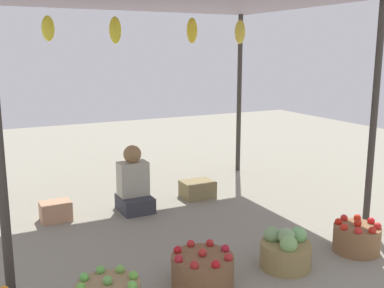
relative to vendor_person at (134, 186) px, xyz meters
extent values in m
plane|color=gray|center=(0.28, -0.29, -0.30)|extent=(14.00, 14.00, 0.00)
cylinder|color=#38332D|center=(2.08, -1.58, 0.89)|extent=(0.07, 0.07, 2.38)
cylinder|color=#38332D|center=(2.08, 1.00, 0.89)|extent=(0.07, 0.07, 2.38)
ellipsoid|color=yellow|center=(-0.86, 0.02, 1.78)|extent=(0.13, 0.13, 0.26)
ellipsoid|color=yellow|center=(-0.12, 0.13, 1.78)|extent=(0.13, 0.13, 0.30)
ellipsoid|color=yellow|center=(0.69, -0.16, 1.78)|extent=(0.12, 0.12, 0.28)
ellipsoid|color=gold|center=(1.40, -0.05, 1.78)|extent=(0.13, 0.13, 0.29)
cube|color=#36373E|center=(0.00, -0.03, -0.21)|extent=(0.36, 0.44, 0.18)
cube|color=#B4B29C|center=(0.00, 0.02, 0.08)|extent=(0.34, 0.22, 0.40)
sphere|color=olive|center=(0.00, 0.02, 0.38)|extent=(0.21, 0.21, 0.21)
sphere|color=#66A94F|center=(-0.91, -2.01, -0.03)|extent=(0.07, 0.07, 0.07)
sphere|color=#6AB342|center=(-0.72, -2.01, -0.03)|extent=(0.07, 0.07, 0.07)
sphere|color=#71B345|center=(-0.78, -1.87, -0.03)|extent=(0.07, 0.07, 0.07)
sphere|color=#62AF4A|center=(-0.91, -1.82, -0.03)|extent=(0.07, 0.07, 0.07)
sphere|color=#61BC4C|center=(-1.04, -1.87, -0.03)|extent=(0.07, 0.07, 0.07)
sphere|color=#67B03F|center=(-1.10, -2.01, -0.03)|extent=(0.07, 0.07, 0.07)
sphere|color=#66BA48|center=(-0.78, -2.14, -0.03)|extent=(0.07, 0.07, 0.07)
cylinder|color=brown|center=(-0.10, -1.92, -0.18)|extent=(0.51, 0.51, 0.25)
sphere|color=red|center=(-0.10, -1.92, -0.03)|extent=(0.07, 0.07, 0.07)
sphere|color=#B41C2D|center=(0.11, -1.92, -0.03)|extent=(0.07, 0.07, 0.07)
sphere|color=#B52422|center=(0.05, -1.77, -0.03)|extent=(0.07, 0.07, 0.07)
sphere|color=red|center=(-0.10, -1.70, -0.03)|extent=(0.07, 0.07, 0.07)
sphere|color=red|center=(-0.25, -1.77, -0.03)|extent=(0.07, 0.07, 0.07)
sphere|color=red|center=(-0.32, -1.92, -0.03)|extent=(0.07, 0.07, 0.07)
sphere|color=#A82321|center=(-0.25, -2.07, -0.03)|extent=(0.07, 0.07, 0.07)
sphere|color=red|center=(-0.10, -2.13, -0.03)|extent=(0.07, 0.07, 0.07)
sphere|color=#AC2425|center=(0.05, -2.07, -0.03)|extent=(0.07, 0.07, 0.07)
cylinder|color=olive|center=(0.68, -1.98, -0.18)|extent=(0.44, 0.44, 0.23)
sphere|color=#84A76E|center=(0.68, -1.98, -0.01)|extent=(0.15, 0.15, 0.15)
sphere|color=#74B267|center=(0.81, -1.98, -0.03)|extent=(0.15, 0.15, 0.15)
sphere|color=#789E65|center=(0.62, -1.86, -0.03)|extent=(0.15, 0.15, 0.15)
sphere|color=#7CAC60|center=(0.62, -2.09, -0.03)|extent=(0.15, 0.15, 0.15)
cylinder|color=brown|center=(1.48, -2.02, -0.17)|extent=(0.43, 0.43, 0.25)
sphere|color=red|center=(1.48, -2.02, -0.02)|extent=(0.07, 0.07, 0.07)
sphere|color=red|center=(1.65, -2.02, -0.03)|extent=(0.07, 0.07, 0.07)
sphere|color=red|center=(1.60, -1.90, -0.03)|extent=(0.07, 0.07, 0.07)
sphere|color=red|center=(1.48, -1.85, -0.03)|extent=(0.07, 0.07, 0.07)
sphere|color=red|center=(1.36, -1.90, -0.03)|extent=(0.07, 0.07, 0.07)
sphere|color=red|center=(1.31, -2.02, -0.03)|extent=(0.07, 0.07, 0.07)
sphere|color=red|center=(1.36, -2.14, -0.03)|extent=(0.07, 0.07, 0.07)
sphere|color=red|center=(1.48, -2.19, -0.03)|extent=(0.07, 0.07, 0.07)
sphere|color=red|center=(1.60, -2.14, -0.03)|extent=(0.07, 0.07, 0.07)
cube|color=olive|center=(0.89, 0.09, -0.19)|extent=(0.40, 0.32, 0.21)
cube|color=tan|center=(-0.89, 0.08, -0.19)|extent=(0.33, 0.25, 0.21)
camera|label=1|loc=(-1.71, -4.92, 1.57)|focal=42.86mm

